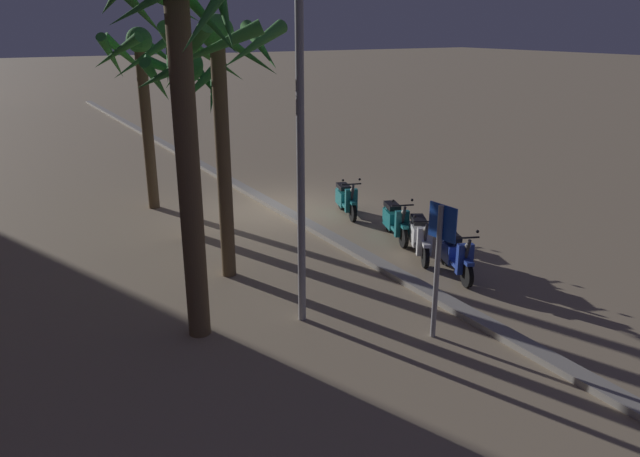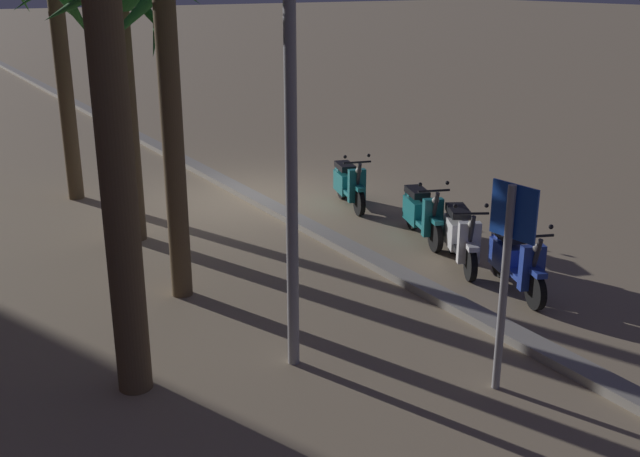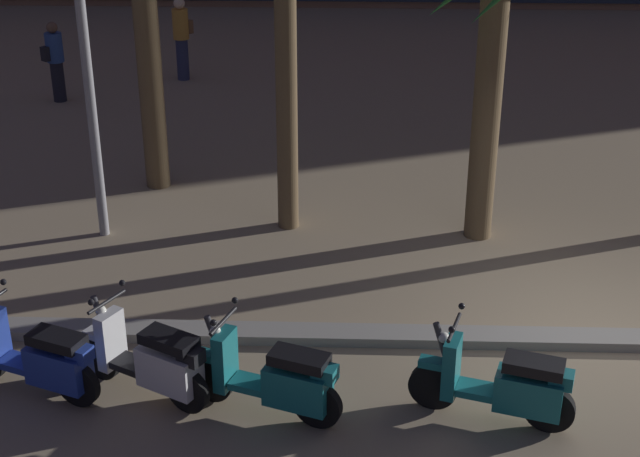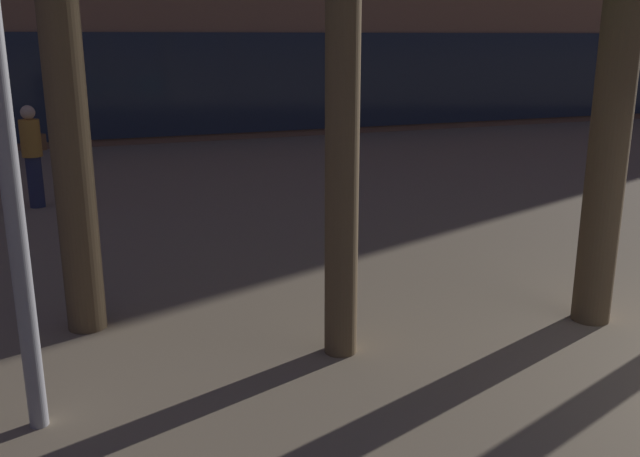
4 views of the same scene
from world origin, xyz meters
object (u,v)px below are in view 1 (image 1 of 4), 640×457
scooter_teal_tail_end (346,199)px  palm_tree_by_mall_entrance (141,74)px  scooter_blue_lead_nearest (455,254)px  street_lamp (300,120)px  palm_tree_far_corner (179,58)px  palm_tree_near_sign (220,78)px  scooter_white_mid_rear (420,237)px  crossing_sign (439,256)px  palm_tree_mid_walkway (187,100)px  scooter_teal_gap_after_mid (395,221)px

scooter_teal_tail_end → palm_tree_by_mall_entrance: (3.41, 4.64, 3.45)m
scooter_blue_lead_nearest → street_lamp: bearing=93.9°
street_lamp → palm_tree_far_corner: bearing=76.0°
scooter_blue_lead_nearest → palm_tree_near_sign: palm_tree_near_sign is taller
scooter_white_mid_rear → crossing_sign: crossing_sign is taller
crossing_sign → street_lamp: street_lamp is taller
scooter_blue_lead_nearest → palm_tree_near_sign: bearing=61.1°
scooter_teal_tail_end → crossing_sign: (-6.88, 2.55, 1.06)m
street_lamp → palm_tree_mid_walkway: bearing=1.6°
scooter_teal_tail_end → scooter_teal_gap_after_mid: bearing=179.7°
scooter_blue_lead_nearest → scooter_teal_gap_after_mid: (2.55, -0.29, 0.00)m
palm_tree_mid_walkway → palm_tree_near_sign: (-2.78, 0.20, 0.72)m
scooter_teal_tail_end → palm_tree_far_corner: size_ratio=0.27×
palm_tree_near_sign → street_lamp: 2.71m
palm_tree_near_sign → palm_tree_far_corner: (-2.18, 1.49, 0.50)m
scooter_blue_lead_nearest → scooter_white_mid_rear: size_ratio=1.07×
palm_tree_near_sign → scooter_teal_tail_end: bearing=-61.2°
palm_tree_by_mall_entrance → palm_tree_near_sign: 5.94m
palm_tree_by_mall_entrance → palm_tree_near_sign: bearing=-179.6°
scooter_blue_lead_nearest → street_lamp: street_lamp is taller
scooter_white_mid_rear → palm_tree_by_mall_entrance: 9.01m
scooter_teal_gap_after_mid → palm_tree_near_sign: 5.93m
palm_tree_mid_walkway → palm_tree_far_corner: 5.38m
scooter_white_mid_rear → street_lamp: (-1.48, 3.96, 3.23)m
scooter_teal_tail_end → palm_tree_far_corner: bearing=127.7°
crossing_sign → palm_tree_far_corner: (2.18, 3.54, 3.20)m
scooter_white_mid_rear → crossing_sign: 4.06m
scooter_blue_lead_nearest → scooter_teal_tail_end: bearing=-3.6°
crossing_sign → palm_tree_mid_walkway: 7.63m
palm_tree_mid_walkway → palm_tree_by_mall_entrance: bearing=4.4°
crossing_sign → palm_tree_by_mall_entrance: palm_tree_by_mall_entrance is taller
scooter_teal_gap_after_mid → street_lamp: street_lamp is taller
palm_tree_far_corner → scooter_white_mid_rear: bearing=-80.0°
scooter_teal_tail_end → palm_tree_mid_walkway: size_ratio=0.36×
scooter_teal_tail_end → scooter_blue_lead_nearest: bearing=176.4°
scooter_teal_gap_after_mid → palm_tree_by_mall_entrance: 8.16m
scooter_teal_tail_end → palm_tree_near_sign: (-2.53, 4.60, 3.76)m
palm_tree_by_mall_entrance → scooter_white_mid_rear: bearing=-148.4°
palm_tree_by_mall_entrance → palm_tree_far_corner: bearing=169.9°
scooter_teal_gap_after_mid → palm_tree_by_mall_entrance: palm_tree_by_mall_entrance is taller
palm_tree_by_mall_entrance → crossing_sign: bearing=-168.5°
scooter_teal_tail_end → street_lamp: (-5.17, 4.25, 3.25)m
scooter_blue_lead_nearest → crossing_sign: bearing=131.4°
scooter_teal_tail_end → palm_tree_mid_walkway: (0.25, 4.40, 3.04)m
palm_tree_mid_walkway → crossing_sign: bearing=-165.5°
scooter_blue_lead_nearest → palm_tree_far_corner: size_ratio=0.26×
scooter_teal_tail_end → street_lamp: street_lamp is taller
scooter_teal_gap_after_mid → crossing_sign: size_ratio=0.70×
scooter_white_mid_rear → palm_tree_by_mall_entrance: bearing=31.6°
scooter_teal_tail_end → palm_tree_by_mall_entrance: bearing=53.7°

